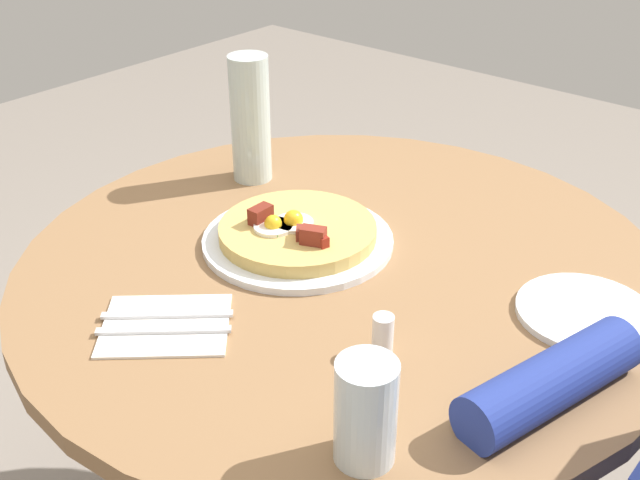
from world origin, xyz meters
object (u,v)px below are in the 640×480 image
(breakfast_pizza, at_px, (297,230))
(fork, at_px, (164,330))
(bread_plate, at_px, (585,312))
(salt_shaker, at_px, (383,335))
(dining_table, at_px, (341,349))
(knife, at_px, (167,315))
(water_bottle, at_px, (250,119))
(pizza_plate, at_px, (298,240))
(water_glass, at_px, (366,412))

(breakfast_pizza, bearing_deg, fork, 4.68)
(breakfast_pizza, xyz_separation_m, bread_plate, (-0.11, 0.44, -0.02))
(bread_plate, distance_m, salt_shaker, 0.30)
(dining_table, bearing_deg, breakfast_pizza, -82.05)
(knife, xyz_separation_m, salt_shaker, (-0.13, 0.27, 0.02))
(knife, height_order, water_bottle, water_bottle)
(bread_plate, height_order, water_bottle, water_bottle)
(fork, height_order, salt_shaker, salt_shaker)
(dining_table, bearing_deg, water_bottle, -111.08)
(pizza_plate, bearing_deg, fork, 4.58)
(dining_table, bearing_deg, pizza_plate, -83.47)
(fork, xyz_separation_m, knife, (-0.03, -0.02, 0.00))
(knife, bearing_deg, breakfast_pizza, 47.99)
(fork, bearing_deg, breakfast_pizza, 52.67)
(pizza_plate, height_order, breakfast_pizza, breakfast_pizza)
(water_glass, bearing_deg, fork, -90.51)
(dining_table, height_order, breakfast_pizza, breakfast_pizza)
(dining_table, relative_size, knife, 5.60)
(dining_table, height_order, water_bottle, water_bottle)
(dining_table, height_order, knife, knife)
(dining_table, bearing_deg, salt_shaker, 51.03)
(breakfast_pizza, distance_m, water_bottle, 0.28)
(pizza_plate, bearing_deg, water_glass, 50.42)
(water_bottle, bearing_deg, dining_table, 68.92)
(dining_table, distance_m, pizza_plate, 0.20)
(pizza_plate, bearing_deg, bread_plate, 103.93)
(breakfast_pizza, relative_size, salt_shaker, 4.44)
(breakfast_pizza, xyz_separation_m, water_bottle, (-0.13, -0.23, 0.09))
(dining_table, height_order, bread_plate, bread_plate)
(fork, bearing_deg, dining_table, 36.74)
(fork, bearing_deg, water_glass, -42.53)
(water_bottle, bearing_deg, fork, 30.53)
(fork, xyz_separation_m, salt_shaker, (-0.16, 0.25, 0.02))
(water_glass, bearing_deg, pizza_plate, -129.58)
(pizza_plate, relative_size, salt_shaker, 5.40)
(dining_table, xyz_separation_m, salt_shaker, (0.15, 0.18, 0.20))
(dining_table, relative_size, water_glass, 7.97)
(breakfast_pizza, height_order, water_glass, water_glass)
(fork, distance_m, water_glass, 0.34)
(dining_table, bearing_deg, water_glass, 41.92)
(water_bottle, bearing_deg, breakfast_pizza, 59.81)
(dining_table, distance_m, knife, 0.34)
(fork, distance_m, knife, 0.04)
(breakfast_pizza, xyz_separation_m, fork, (0.29, 0.02, -0.02))
(water_glass, xyz_separation_m, salt_shaker, (-0.16, -0.09, -0.04))
(pizza_plate, relative_size, bread_plate, 1.61)
(water_glass, bearing_deg, bread_plate, 169.83)
(pizza_plate, relative_size, water_glass, 2.41)
(bread_plate, bearing_deg, knife, -49.08)
(pizza_plate, relative_size, water_bottle, 1.31)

